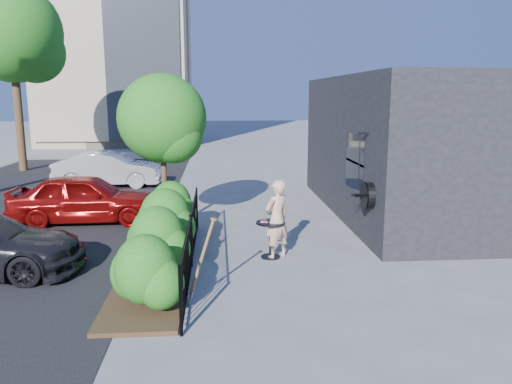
{
  "coord_description": "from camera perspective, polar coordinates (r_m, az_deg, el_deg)",
  "views": [
    {
      "loc": [
        -0.93,
        -9.81,
        3.46
      ],
      "look_at": [
        -0.04,
        1.77,
        1.2
      ],
      "focal_mm": 35.0,
      "sensor_mm": 36.0,
      "label": 1
    }
  ],
  "objects": [
    {
      "name": "shovel",
      "position": [
        8.45,
        -6.44,
        -8.35
      ],
      "size": [
        0.52,
        0.2,
        1.52
      ],
      "color": "brown",
      "rests_on": "ground"
    },
    {
      "name": "cafe_table",
      "position": [
        10.75,
        1.68,
        -4.71
      ],
      "size": [
        0.63,
        0.63,
        0.84
      ],
      "rotation": [
        0.0,
        0.0,
        -0.16
      ],
      "color": "black",
      "rests_on": "ground"
    },
    {
      "name": "shrubs",
      "position": [
        10.36,
        -10.74,
        -4.65
      ],
      "size": [
        1.1,
        5.6,
        1.24
      ],
      "color": "#246116",
      "rests_on": "ground"
    },
    {
      "name": "planting_bed",
      "position": [
        10.47,
        -11.22,
        -8.28
      ],
      "size": [
        1.3,
        6.0,
        0.08
      ],
      "primitive_type": "cube",
      "color": "#382616",
      "rests_on": "ground"
    },
    {
      "name": "patio_tree",
      "position": [
        12.66,
        -10.39,
        7.67
      ],
      "size": [
        2.2,
        2.2,
        3.94
      ],
      "color": "#3F2B19",
      "rests_on": "ground"
    },
    {
      "name": "street_tree_far",
      "position": [
        25.54,
        -26.02,
        15.45
      ],
      "size": [
        4.4,
        4.4,
        8.28
      ],
      "color": "#3F2B19",
      "rests_on": "ground"
    },
    {
      "name": "fence",
      "position": [
        10.25,
        -7.43,
        -5.52
      ],
      "size": [
        0.05,
        6.05,
        1.1
      ],
      "color": "black",
      "rests_on": "ground"
    },
    {
      "name": "car_red",
      "position": [
        14.49,
        -18.94,
        -0.66
      ],
      "size": [
        4.01,
        1.69,
        1.36
      ],
      "primitive_type": "imported",
      "rotation": [
        0.0,
        0.0,
        1.59
      ],
      "color": "maroon",
      "rests_on": "ground"
    },
    {
      "name": "car_silver",
      "position": [
        19.99,
        -16.48,
        2.51
      ],
      "size": [
        4.07,
        1.52,
        1.33
      ],
      "primitive_type": "imported",
      "rotation": [
        0.0,
        0.0,
        1.54
      ],
      "color": "#AAAAAF",
      "rests_on": "ground"
    },
    {
      "name": "ground",
      "position": [
        10.45,
        0.98,
        -8.33
      ],
      "size": [
        120.0,
        120.0,
        0.0
      ],
      "primitive_type": "plane",
      "color": "gray",
      "rests_on": "ground"
    },
    {
      "name": "woman",
      "position": [
        10.67,
        2.4,
        -3.13
      ],
      "size": [
        0.74,
        0.7,
        1.71
      ],
      "primitive_type": "imported",
      "rotation": [
        0.0,
        0.0,
        3.78
      ],
      "color": "tan",
      "rests_on": "ground"
    },
    {
      "name": "shop_building",
      "position": [
        15.76,
        19.79,
        5.04
      ],
      "size": [
        6.22,
        9.0,
        4.0
      ],
      "color": "black",
      "rests_on": "ground"
    }
  ]
}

